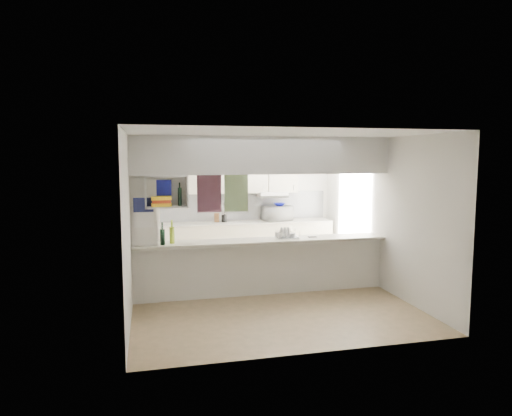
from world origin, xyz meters
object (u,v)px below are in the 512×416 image
object	(u,v)px
bowl	(279,204)
wine_bottles	(167,235)
microwave	(277,213)
dish_rack	(287,233)

from	to	relation	value
bowl	wine_bottles	bearing A→B (deg)	-138.23
microwave	dish_rack	distance (m)	2.13
bowl	dish_rack	xyz separation A→B (m)	(-0.48, -2.11, -0.27)
wine_bottles	dish_rack	bearing A→B (deg)	2.30
microwave	wine_bottles	world-z (taller)	wine_bottles
bowl	wine_bottles	world-z (taller)	bowl
bowl	dish_rack	world-z (taller)	bowl
bowl	dish_rack	distance (m)	2.18
dish_rack	wine_bottles	world-z (taller)	wine_bottles
dish_rack	wine_bottles	size ratio (longest dim) A/B	1.01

